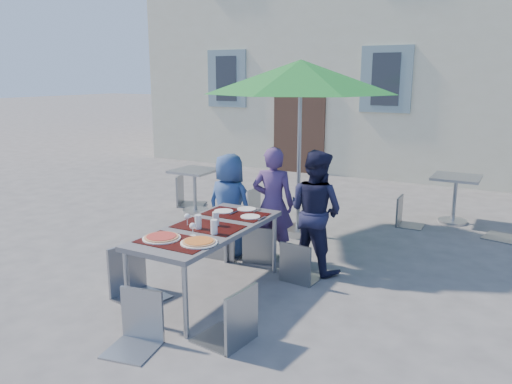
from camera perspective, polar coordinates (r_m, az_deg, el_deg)
The scene contains 21 objects.
ground at distance 4.98m, azimuth -10.10°, elevation -14.37°, with size 90.00×90.00×0.00m, color #504F52.
dining_table at distance 5.23m, azimuth -5.50°, elevation -4.55°, with size 0.80×1.85×0.76m.
pizza_near_left at distance 4.89m, azimuth -10.74°, elevation -5.12°, with size 0.37×0.37×0.03m.
pizza_near_right at distance 4.71m, azimuth -6.54°, elevation -5.69°, with size 0.35×0.35×0.03m.
glassware at distance 5.10m, azimuth -5.81°, elevation -3.48°, with size 0.47×0.45×0.15m.
place_settings at distance 5.70m, azimuth -1.80°, elevation -2.32°, with size 0.64×0.48×0.01m.
child_0 at distance 6.41m, azimuth -3.06°, elevation -1.48°, with size 0.65×0.42×1.33m, color #2F4A81.
child_1 at distance 6.22m, azimuth 1.96°, elevation -1.39°, with size 0.53×0.35×1.44m, color #4D356C.
child_2 at distance 5.90m, azimuth 6.81°, elevation -2.20°, with size 0.71×0.41×1.46m, color #181A36.
chair_0 at distance 6.31m, azimuth -3.94°, elevation -2.16°, with size 0.49×0.50×1.04m.
chair_1 at distance 6.18m, azimuth 0.39°, elevation -3.46°, with size 0.49×0.49×0.88m.
chair_2 at distance 5.61m, azimuth 5.02°, elevation -5.27°, with size 0.43×0.43×0.88m.
chair_3 at distance 5.34m, azimuth -14.01°, elevation -5.35°, with size 0.55×0.54×1.05m.
chair_4 at distance 4.31m, azimuth -2.79°, elevation -10.14°, with size 0.49×0.49×0.99m.
chair_5 at distance 4.41m, azimuth -13.70°, elevation -10.58°, with size 0.48×0.48×0.92m.
patio_umbrella at distance 7.05m, azimuth 5.12°, elevation 12.86°, with size 2.71×2.71×2.50m.
cafe_table_0 at distance 8.53m, azimuth -7.02°, elevation 1.00°, with size 0.68×0.68×0.73m.
bg_chair_l_0 at distance 8.99m, azimuth -8.10°, elevation 2.31°, with size 0.60×0.60×1.03m.
bg_chair_r_0 at distance 8.18m, azimuth -0.82°, elevation 0.85°, with size 0.41×0.41×0.92m.
cafe_table_1 at distance 8.43m, azimuth 21.82°, elevation 0.11°, with size 0.70×0.70×0.75m.
bg_chair_l_1 at distance 8.02m, azimuth 16.84°, elevation -0.23°, with size 0.40×0.39×0.86m.
Camera 1 is at (2.84, -3.39, 2.29)m, focal length 35.00 mm.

